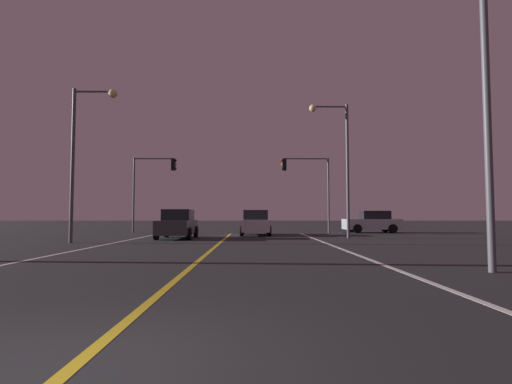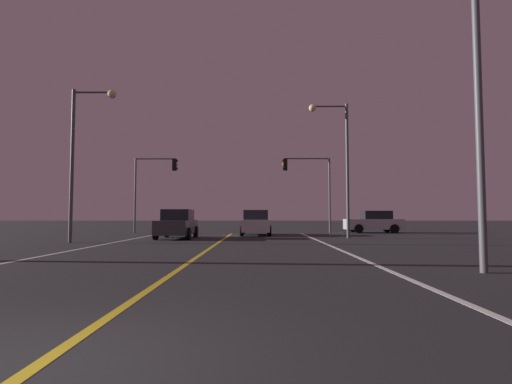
% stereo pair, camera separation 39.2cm
% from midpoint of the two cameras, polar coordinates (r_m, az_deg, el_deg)
% --- Properties ---
extents(ground_plane, '(200.00, 200.00, 0.00)m').
position_cam_midpoint_polar(ground_plane, '(4.17, -27.27, -21.87)').
color(ground_plane, '#232326').
extents(lane_edge_right, '(0.16, 32.38, 0.01)m').
position_cam_midpoint_polar(lane_edge_right, '(14.18, 14.34, -8.66)').
color(lane_edge_right, silver).
rests_on(lane_edge_right, ground).
extents(lane_edge_left, '(0.16, 32.38, 0.01)m').
position_cam_midpoint_polar(lane_edge_left, '(15.44, -26.79, -7.97)').
color(lane_edge_left, silver).
rests_on(lane_edge_left, ground).
extents(lane_center_divider, '(0.16, 32.38, 0.01)m').
position_cam_midpoint_polar(lane_center_divider, '(13.89, -7.15, -8.86)').
color(lane_center_divider, gold).
rests_on(lane_center_divider, ground).
extents(car_oncoming, '(2.02, 4.30, 1.70)m').
position_cam_midpoint_polar(car_oncoming, '(24.15, -10.62, -4.51)').
color(car_oncoming, black).
rests_on(car_oncoming, ground).
extents(car_crossing_side, '(4.30, 2.02, 1.70)m').
position_cam_midpoint_polar(car_crossing_side, '(32.75, 16.65, -4.10)').
color(car_crossing_side, black).
rests_on(car_crossing_side, ground).
extents(car_ahead_far, '(2.02, 4.30, 1.70)m').
position_cam_midpoint_polar(car_ahead_far, '(27.51, 0.38, -4.41)').
color(car_ahead_far, black).
rests_on(car_ahead_far, ground).
extents(traffic_light_near_right, '(3.65, 0.36, 5.70)m').
position_cam_midpoint_polar(traffic_light_near_right, '(30.77, 7.58, 2.12)').
color(traffic_light_near_right, '#4C4C51').
rests_on(traffic_light_near_right, ground).
extents(traffic_light_near_left, '(3.29, 0.36, 5.69)m').
position_cam_midpoint_polar(traffic_light_near_left, '(31.47, -13.70, 2.02)').
color(traffic_light_near_left, '#4C4C51').
rests_on(traffic_light_near_left, ground).
extents(street_lamp_right_near, '(2.38, 0.44, 7.86)m').
position_cam_midpoint_polar(street_lamp_right_near, '(11.41, 27.17, 15.80)').
color(street_lamp_right_near, '#4C4C51').
rests_on(street_lamp_right_near, ground).
extents(street_lamp_left_mid, '(2.23, 0.44, 7.68)m').
position_cam_midpoint_polar(street_lamp_left_mid, '(21.94, -22.80, 6.27)').
color(street_lamp_left_mid, '#4C4C51').
rests_on(street_lamp_left_mid, ground).
extents(street_lamp_right_far, '(2.37, 0.44, 8.06)m').
position_cam_midpoint_polar(street_lamp_right_far, '(24.75, 11.99, 5.53)').
color(street_lamp_right_far, '#4C4C51').
rests_on(street_lamp_right_far, ground).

